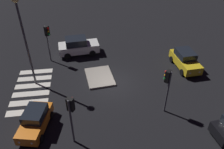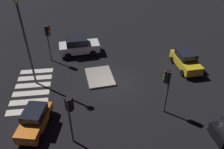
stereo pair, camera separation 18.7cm
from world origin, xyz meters
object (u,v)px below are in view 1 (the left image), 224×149
car_white (78,46)px  car_yellow (185,60)px  traffic_light_north (168,81)px  traffic_island (100,77)px  traffic_light_south (47,35)px  street_lamp (22,29)px  traffic_light_east (71,110)px  car_orange (35,120)px

car_white → car_yellow: car_white is taller
traffic_light_north → car_white: bearing=-8.1°
traffic_island → car_yellow: size_ratio=0.85×
traffic_light_south → street_lamp: street_lamp is taller
traffic_light_east → traffic_light_north: bearing=-44.5°
car_white → traffic_light_south: (1.27, -2.89, 2.10)m
traffic_island → traffic_light_south: (-3.68, -4.83, 2.96)m
traffic_light_north → traffic_island: bearing=1.0°
car_yellow → traffic_light_south: 14.16m
traffic_island → traffic_light_east: bearing=-18.3°
car_yellow → traffic_light_south: traffic_light_south is taller
traffic_light_east → car_white: bearing=27.4°
car_yellow → traffic_light_east: traffic_light_east is taller
traffic_light_south → traffic_island: bearing=1.3°
car_orange → street_lamp: 7.31m
traffic_light_south → street_lamp: size_ratio=0.49×
traffic_island → traffic_light_north: size_ratio=0.93×
traffic_island → traffic_light_south: 6.76m
car_orange → car_white: bearing=175.9°
traffic_island → traffic_light_east: traffic_light_east is taller
car_yellow → traffic_light_east: (7.83, -11.20, 2.04)m
car_white → traffic_light_east: traffic_light_east is taller
traffic_island → car_orange: car_orange is taller
car_white → traffic_light_east: 12.25m
car_yellow → traffic_light_south: size_ratio=1.04×
car_yellow → traffic_light_north: traffic_light_north is taller
traffic_island → car_white: (-4.96, -1.94, 0.86)m
traffic_island → car_orange: bearing=-42.5°
car_white → traffic_light_south: size_ratio=1.14×
traffic_island → traffic_light_south: bearing=-127.3°
traffic_island → car_yellow: car_yellow is taller
traffic_light_east → street_lamp: size_ratio=0.47×
traffic_light_south → street_lamp: bearing=-68.7°
car_yellow → traffic_light_east: 13.82m
car_orange → traffic_light_north: 10.08m
traffic_light_east → traffic_light_north: 7.31m
traffic_light_south → traffic_light_north: bearing=-4.2°
car_white → traffic_island: bearing=-74.2°
street_lamp → car_white: bearing=141.3°
traffic_island → car_yellow: bearing=94.5°
car_white → car_yellow: (4.26, 10.78, -0.08)m
car_white → car_orange: bearing=-112.5°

